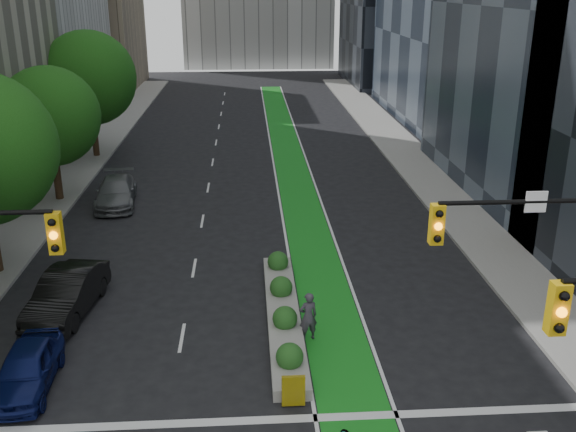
{
  "coord_description": "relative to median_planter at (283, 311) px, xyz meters",
  "views": [
    {
      "loc": [
        -0.0,
        -14.28,
        11.94
      ],
      "look_at": [
        1.59,
        10.27,
        3.0
      ],
      "focal_mm": 40.0,
      "sensor_mm": 36.0,
      "label": 1
    }
  ],
  "objects": [
    {
      "name": "bike_lane_paint",
      "position": [
        1.8,
        22.96,
        -0.37
      ],
      "size": [
        2.2,
        70.0,
        0.01
      ],
      "primitive_type": "cube",
      "color": "#17831E",
      "rests_on": "ground"
    },
    {
      "name": "median_planter",
      "position": [
        0.0,
        0.0,
        0.0
      ],
      "size": [
        1.2,
        10.26,
        1.1
      ],
      "color": "gray",
      "rests_on": "ground"
    },
    {
      "name": "tree_far",
      "position": [
        -12.2,
        24.96,
        5.32
      ],
      "size": [
        6.6,
        6.6,
        9.0
      ],
      "color": "black",
      "rests_on": "ground"
    },
    {
      "name": "cyclist",
      "position": [
        0.8,
        -1.41,
        0.54
      ],
      "size": [
        0.76,
        0.6,
        1.83
      ],
      "primitive_type": "imported",
      "rotation": [
        0.0,
        0.0,
        3.41
      ],
      "color": "#3A3540",
      "rests_on": "ground"
    },
    {
      "name": "parked_car_left_mid",
      "position": [
        -8.2,
        1.11,
        0.45
      ],
      "size": [
        2.39,
        5.17,
        1.64
      ],
      "primitive_type": "imported",
      "rotation": [
        0.0,
        0.0,
        -0.13
      ],
      "color": "black",
      "rests_on": "ground"
    },
    {
      "name": "sidewalk_right",
      "position": [
        10.6,
        17.96,
        -0.3
      ],
      "size": [
        3.6,
        90.0,
        0.15
      ],
      "primitive_type": "cube",
      "color": "gray",
      "rests_on": "ground"
    },
    {
      "name": "sidewalk_left",
      "position": [
        -13.0,
        17.96,
        -0.3
      ],
      "size": [
        3.6,
        90.0,
        0.15
      ],
      "primitive_type": "cube",
      "color": "gray",
      "rests_on": "ground"
    },
    {
      "name": "parked_car_left_near",
      "position": [
        -8.2,
        -3.74,
        0.32
      ],
      "size": [
        1.76,
        4.1,
        1.38
      ],
      "primitive_type": "imported",
      "rotation": [
        0.0,
        0.0,
        0.03
      ],
      "color": "#0C144B",
      "rests_on": "ground"
    },
    {
      "name": "tree_midfar",
      "position": [
        -12.2,
        14.96,
        4.57
      ],
      "size": [
        5.6,
        5.6,
        7.76
      ],
      "color": "black",
      "rests_on": "ground"
    },
    {
      "name": "parked_car_left_far",
      "position": [
        -8.75,
        14.05,
        0.38
      ],
      "size": [
        2.64,
        5.4,
        1.51
      ],
      "primitive_type": "imported",
      "rotation": [
        0.0,
        0.0,
        0.1
      ],
      "color": "#5C5F62",
      "rests_on": "ground"
    }
  ]
}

